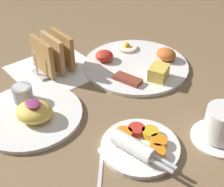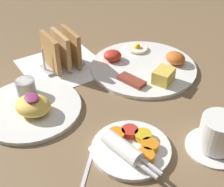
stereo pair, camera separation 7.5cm
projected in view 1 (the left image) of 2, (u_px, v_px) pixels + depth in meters
name	position (u px, v px, depth m)	size (l,w,h in m)	color
ground_plane	(80.00, 100.00, 0.77)	(3.00, 3.00, 0.00)	brown
napkin_flat	(55.00, 70.00, 0.89)	(0.22, 0.22, 0.00)	white
plate_breakfast	(137.00, 64.00, 0.90)	(0.30, 0.30, 0.05)	white
plate_condiments	(139.00, 145.00, 0.63)	(0.18, 0.16, 0.04)	white
plate_foreground	(30.00, 111.00, 0.72)	(0.24, 0.24, 0.06)	white
toast_rack	(53.00, 54.00, 0.86)	(0.10, 0.12, 0.10)	#B7B7BC
coffee_cup	(222.00, 126.00, 0.65)	(0.12, 0.12, 0.08)	white
teaspoon	(101.00, 162.00, 0.61)	(0.10, 0.09, 0.01)	silver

